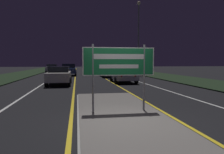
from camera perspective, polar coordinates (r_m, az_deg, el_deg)
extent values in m
plane|color=black|center=(6.60, 3.81, -11.89)|extent=(160.00, 160.00, 0.00)
cube|color=#999993|center=(7.72, 1.80, -9.36)|extent=(2.88, 8.76, 0.05)
cube|color=#66605B|center=(7.71, 1.80, -9.18)|extent=(2.76, 8.64, 0.10)
cube|color=black|center=(27.46, -26.25, -0.16)|extent=(5.00, 100.00, 0.08)
cube|color=black|center=(28.43, 13.45, 0.27)|extent=(5.00, 100.00, 0.08)
cube|color=gold|center=(31.24, -9.53, 0.57)|extent=(0.12, 70.00, 0.01)
cube|color=gold|center=(31.39, -3.57, 0.63)|extent=(0.12, 70.00, 0.01)
cube|color=silver|center=(31.36, -14.23, 0.52)|extent=(0.12, 70.00, 0.01)
cube|color=silver|center=(31.74, 1.05, 0.68)|extent=(0.12, 70.00, 0.01)
cube|color=silver|center=(31.77, -19.63, 0.45)|extent=(0.10, 70.00, 0.01)
cube|color=silver|center=(32.41, 6.28, 0.72)|extent=(0.10, 70.00, 0.01)
cylinder|color=gray|center=(7.41, -5.00, -0.33)|extent=(0.07, 0.07, 2.30)
cylinder|color=gray|center=(7.75, 8.35, -0.17)|extent=(0.07, 0.07, 2.30)
cube|color=#19703D|center=(7.51, 1.83, 4.07)|extent=(2.49, 0.04, 0.96)
cube|color=white|center=(7.49, 1.86, 4.07)|extent=(2.49, 0.00, 0.96)
cube|color=#19703D|center=(7.49, 1.87, 4.07)|extent=(2.42, 0.01, 0.91)
cube|color=white|center=(7.49, 1.88, 5.37)|extent=(1.75, 0.01, 0.17)
cube|color=white|center=(7.49, 1.87, 2.78)|extent=(1.37, 0.01, 0.14)
cylinder|color=gray|center=(28.96, 6.93, 9.50)|extent=(0.18, 0.18, 9.26)
sphere|color=beige|center=(29.80, 7.01, 18.65)|extent=(0.44, 0.44, 0.44)
cube|color=#B7B7BC|center=(19.19, 2.91, 0.39)|extent=(1.78, 4.03, 0.63)
cube|color=black|center=(18.93, 3.07, 2.10)|extent=(1.56, 2.09, 0.54)
sphere|color=red|center=(17.13, 2.51, 0.23)|extent=(0.14, 0.14, 0.14)
sphere|color=red|center=(17.38, 6.07, 0.27)|extent=(0.14, 0.14, 0.14)
cylinder|color=black|center=(20.28, -0.17, -0.30)|extent=(0.22, 0.61, 0.61)
cylinder|color=black|center=(20.62, 4.49, -0.24)|extent=(0.22, 0.61, 0.61)
cylinder|color=black|center=(17.83, 1.08, -0.88)|extent=(0.22, 0.61, 0.61)
cylinder|color=black|center=(18.21, 6.35, -0.81)|extent=(0.22, 0.61, 0.61)
cube|color=#B7B7BC|center=(26.13, -0.72, 1.38)|extent=(1.84, 4.16, 0.60)
cube|color=black|center=(25.86, -0.64, 2.57)|extent=(1.62, 2.16, 0.50)
sphere|color=red|center=(24.01, -1.34, 1.33)|extent=(0.14, 0.14, 0.14)
sphere|color=red|center=(24.19, 1.34, 1.35)|extent=(0.14, 0.14, 0.14)
cylinder|color=black|center=(27.31, -2.94, 0.85)|extent=(0.22, 0.67, 0.67)
cylinder|color=black|center=(27.55, 0.70, 0.88)|extent=(0.22, 0.67, 0.67)
cylinder|color=black|center=(24.75, -2.29, 0.53)|extent=(0.22, 0.67, 0.67)
cylinder|color=black|center=(25.02, 1.71, 0.57)|extent=(0.22, 0.67, 0.67)
cube|color=silver|center=(33.31, -2.43, 1.96)|extent=(1.81, 4.47, 0.65)
cube|color=black|center=(33.03, -2.38, 2.96)|extent=(1.60, 2.32, 0.52)
sphere|color=red|center=(31.05, -2.98, 1.97)|extent=(0.14, 0.14, 0.14)
sphere|color=red|center=(31.19, -0.93, 1.98)|extent=(0.14, 0.14, 0.14)
cylinder|color=black|center=(34.61, -4.13, 1.49)|extent=(0.22, 0.68, 0.68)
cylinder|color=black|center=(34.81, -1.28, 1.51)|extent=(0.22, 0.68, 0.68)
cylinder|color=black|center=(31.86, -3.69, 1.28)|extent=(0.22, 0.68, 0.68)
cylinder|color=black|center=(32.07, -0.60, 1.31)|extent=(0.22, 0.68, 0.68)
cube|color=#4C514C|center=(45.24, -0.16, 2.43)|extent=(1.78, 4.27, 0.55)
cube|color=black|center=(44.98, -0.11, 3.03)|extent=(1.57, 2.22, 0.40)
sphere|color=red|center=(43.07, -0.44, 2.45)|extent=(0.14, 0.14, 0.14)
sphere|color=red|center=(43.25, 1.00, 2.46)|extent=(0.14, 0.14, 0.14)
cylinder|color=black|center=(46.44, -1.45, 2.13)|extent=(0.22, 0.70, 0.70)
cylinder|color=black|center=(46.70, 0.62, 2.14)|extent=(0.22, 0.70, 0.70)
cylinder|color=black|center=(43.82, -0.99, 2.02)|extent=(0.22, 0.70, 0.70)
cylinder|color=black|center=(44.09, 1.20, 2.04)|extent=(0.22, 0.70, 0.70)
cube|color=silver|center=(17.79, -13.63, 0.19)|extent=(1.72, 4.31, 0.66)
cube|color=black|center=(18.02, -13.59, 1.99)|extent=(1.51, 2.24, 0.44)
sphere|color=white|center=(15.72, -16.17, -0.03)|extent=(0.14, 0.14, 0.14)
sphere|color=white|center=(15.62, -12.29, 0.01)|extent=(0.14, 0.14, 0.14)
cylinder|color=black|center=(16.58, -16.80, -1.28)|extent=(0.22, 0.69, 0.69)
cylinder|color=black|center=(16.44, -11.12, -1.23)|extent=(0.22, 0.69, 0.69)
cylinder|color=black|center=(19.22, -15.74, -0.57)|extent=(0.22, 0.69, 0.69)
cylinder|color=black|center=(19.10, -10.85, -0.52)|extent=(0.22, 0.69, 0.69)
cube|color=navy|center=(29.54, -11.21, 1.70)|extent=(1.86, 4.38, 0.67)
cube|color=black|center=(29.79, -11.21, 2.89)|extent=(1.64, 2.28, 0.55)
sphere|color=white|center=(27.40, -12.58, 1.68)|extent=(0.14, 0.14, 0.14)
sphere|color=white|center=(27.36, -10.16, 1.71)|extent=(0.14, 0.14, 0.14)
cylinder|color=black|center=(28.25, -13.10, 0.89)|extent=(0.22, 0.71, 0.71)
cylinder|color=black|center=(28.18, -9.49, 0.93)|extent=(0.22, 0.71, 0.71)
cylinder|color=black|center=(30.96, -12.76, 1.15)|extent=(0.22, 0.71, 0.71)
cylinder|color=black|center=(30.90, -9.47, 1.19)|extent=(0.22, 0.71, 0.71)
cube|color=#B7B7BC|center=(39.64, -15.37, 2.14)|extent=(1.80, 4.56, 0.70)
cube|color=black|center=(39.90, -15.35, 2.94)|extent=(1.58, 2.37, 0.41)
sphere|color=white|center=(37.46, -16.59, 2.15)|extent=(0.14, 0.14, 0.14)
sphere|color=white|center=(37.33, -14.90, 2.18)|extent=(0.14, 0.14, 0.14)
cylinder|color=black|center=(38.35, -16.87, 1.53)|extent=(0.22, 0.63, 0.63)
cylinder|color=black|center=(38.16, -14.31, 1.57)|extent=(0.22, 0.63, 0.63)
cylinder|color=black|center=(41.15, -16.34, 1.69)|extent=(0.22, 0.63, 0.63)
cylinder|color=black|center=(40.97, -13.96, 1.73)|extent=(0.22, 0.63, 0.63)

